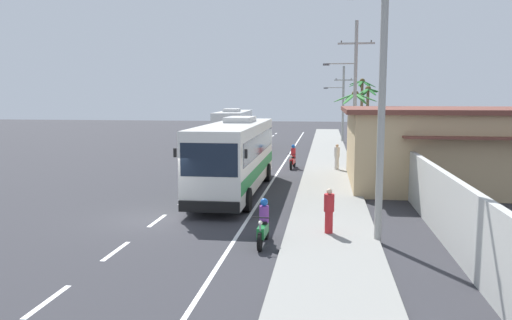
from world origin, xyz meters
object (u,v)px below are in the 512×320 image
pedestrian_midwalk (329,210)px  roadside_building (485,147)px  utility_pole_far (342,102)px  coach_bus_far_lane (234,128)px  coach_bus_foreground (236,154)px  motorcycle_beside_bus (293,159)px  palm_nearest (355,107)px  palm_second (368,102)px  palm_third (362,96)px  motorcycle_trailing (263,226)px  utility_pole_mid (354,90)px  utility_pole_nearest (382,88)px  pedestrian_near_kerb (337,156)px

pedestrian_midwalk → roadside_building: bearing=-51.2°
utility_pole_far → coach_bus_far_lane: bearing=-137.7°
coach_bus_foreground → motorcycle_beside_bus: bearing=75.6°
palm_nearest → palm_second: size_ratio=0.91×
coach_bus_foreground → utility_pole_far: (6.22, 29.27, 2.31)m
palm_nearest → palm_third: (1.58, 15.27, 0.84)m
palm_nearest → roadside_building: (6.30, -12.25, -1.93)m
coach_bus_far_lane → motorcycle_trailing: size_ratio=5.78×
utility_pole_mid → palm_second: (2.14, 14.80, -0.96)m
coach_bus_far_lane → palm_nearest: 11.65m
coach_bus_far_lane → palm_third: palm_third is taller
motorcycle_beside_bus → motorcycle_trailing: motorcycle_beside_bus is taller
utility_pole_nearest → utility_pole_mid: 18.66m
motorcycle_trailing → coach_bus_foreground: bearing=106.1°
coach_bus_foreground → pedestrian_near_kerb: (5.28, 8.02, -0.98)m
utility_pole_far → roadside_building: bearing=-75.0°
motorcycle_trailing → utility_pole_far: bearing=84.5°
roadside_building → palm_second: bearing=101.7°
motorcycle_trailing → palm_second: (6.02, 34.21, 3.74)m
coach_bus_foreground → palm_third: 32.33m
utility_pole_nearest → coach_bus_foreground: bearing=128.1°
motorcycle_beside_bus → utility_pole_nearest: size_ratio=0.20×
coach_bus_far_lane → pedestrian_near_kerb: size_ratio=6.81×
pedestrian_near_kerb → utility_pole_far: size_ratio=0.21×
motorcycle_trailing → pedestrian_near_kerb: (2.75, 16.81, 0.38)m
coach_bus_foreground → palm_second: 26.92m
pedestrian_near_kerb → pedestrian_midwalk: bearing=-115.7°
pedestrian_near_kerb → motorcycle_trailing: bearing=-122.8°
utility_pole_nearest → palm_second: bearing=86.2°
coach_bus_foreground → palm_second: bearing=71.4°
palm_nearest → palm_third: size_ratio=0.78×
coach_bus_foreground → utility_pole_mid: utility_pole_mid is taller
coach_bus_foreground → palm_second: (8.55, 25.41, 2.38)m
utility_pole_nearest → roadside_building: (6.77, 11.62, -3.02)m
palm_second → roadside_building: size_ratio=0.39×
coach_bus_far_lane → utility_pole_nearest: utility_pole_nearest is taller
motorcycle_beside_bus → utility_pole_nearest: 18.12m
coach_bus_far_lane → palm_third: 16.67m
coach_bus_foreground → utility_pole_nearest: 10.72m
coach_bus_foreground → pedestrian_near_kerb: coach_bus_foreground is taller
motorcycle_trailing → roadside_building: (10.56, 12.36, 1.52)m
utility_pole_far → motorcycle_beside_bus: bearing=-100.9°
motorcycle_beside_bus → motorcycle_trailing: bearing=-89.3°
palm_third → roadside_building: (4.72, -27.52, -2.76)m
palm_nearest → utility_pole_far: bearing=92.4°
utility_pole_nearest → roadside_building: size_ratio=0.65×
palm_second → palm_nearest: bearing=-100.4°
palm_second → palm_third: (-0.19, 5.68, 0.55)m
utility_pole_nearest → utility_pole_mid: (0.10, 18.66, 0.15)m
pedestrian_midwalk → roadside_building: 14.01m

